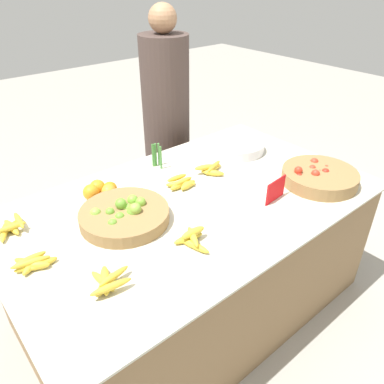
{
  "coord_description": "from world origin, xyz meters",
  "views": [
    {
      "loc": [
        -1.02,
        -1.22,
        1.76
      ],
      "look_at": [
        0.0,
        0.0,
        0.78
      ],
      "focal_mm": 35.0,
      "sensor_mm": 36.0,
      "label": 1
    }
  ],
  "objects_px": {
    "tomato_basket": "(319,177)",
    "lime_bowl": "(125,215)",
    "metal_bowl": "(237,146)",
    "vendor_person": "(167,129)",
    "price_sign": "(276,190)"
  },
  "relations": [
    {
      "from": "tomato_basket",
      "to": "lime_bowl",
      "type": "bearing_deg",
      "value": 159.74
    },
    {
      "from": "lime_bowl",
      "to": "metal_bowl",
      "type": "xyz_separation_m",
      "value": [
        0.95,
        0.2,
        -0.0
      ]
    },
    {
      "from": "lime_bowl",
      "to": "metal_bowl",
      "type": "relative_size",
      "value": 1.22
    },
    {
      "from": "tomato_basket",
      "to": "vendor_person",
      "type": "distance_m",
      "value": 1.19
    },
    {
      "from": "metal_bowl",
      "to": "vendor_person",
      "type": "bearing_deg",
      "value": 99.99
    },
    {
      "from": "metal_bowl",
      "to": "price_sign",
      "type": "height_order",
      "value": "price_sign"
    },
    {
      "from": "metal_bowl",
      "to": "vendor_person",
      "type": "xyz_separation_m",
      "value": [
        -0.11,
        0.61,
        -0.05
      ]
    },
    {
      "from": "vendor_person",
      "to": "lime_bowl",
      "type": "bearing_deg",
      "value": -136.0
    },
    {
      "from": "metal_bowl",
      "to": "tomato_basket",
      "type": "bearing_deg",
      "value": -85.11
    },
    {
      "from": "lime_bowl",
      "to": "vendor_person",
      "type": "bearing_deg",
      "value": 44.0
    },
    {
      "from": "tomato_basket",
      "to": "price_sign",
      "type": "bearing_deg",
      "value": 172.98
    },
    {
      "from": "tomato_basket",
      "to": "metal_bowl",
      "type": "xyz_separation_m",
      "value": [
        -0.05,
        0.57,
        -0.01
      ]
    },
    {
      "from": "price_sign",
      "to": "vendor_person",
      "type": "bearing_deg",
      "value": 75.99
    },
    {
      "from": "price_sign",
      "to": "vendor_person",
      "type": "xyz_separation_m",
      "value": [
        0.17,
        1.14,
        -0.08
      ]
    },
    {
      "from": "lime_bowl",
      "to": "tomato_basket",
      "type": "relative_size",
      "value": 1.02
    }
  ]
}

